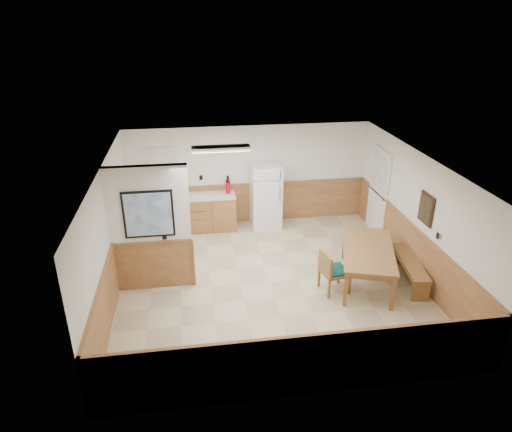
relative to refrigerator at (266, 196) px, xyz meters
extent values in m
plane|color=beige|center=(-0.36, -2.63, -0.81)|extent=(6.00, 6.00, 0.00)
cube|color=white|center=(-0.36, -2.63, 1.69)|extent=(6.00, 6.00, 0.02)
cube|color=white|center=(-0.36, 0.37, 0.44)|extent=(6.00, 0.02, 2.50)
cube|color=white|center=(2.64, -2.63, 0.44)|extent=(0.02, 6.00, 2.50)
cube|color=white|center=(-3.36, -2.63, 0.44)|extent=(0.02, 6.00, 2.50)
cube|color=#AE7A45|center=(-0.36, 0.35, -0.31)|extent=(6.00, 0.04, 1.00)
cube|color=#AE7A45|center=(2.62, -2.63, -0.31)|extent=(0.04, 6.00, 1.00)
cube|color=#AE7A45|center=(-3.34, -2.63, -0.31)|extent=(0.04, 6.00, 1.00)
cube|color=white|center=(-2.61, -2.43, 0.94)|extent=(1.50, 0.15, 1.50)
cube|color=#AE7A45|center=(-2.61, -2.43, -0.31)|extent=(1.50, 0.17, 1.00)
cube|color=black|center=(-2.61, -2.52, 0.79)|extent=(0.92, 0.03, 0.92)
cube|color=white|center=(-2.61, -2.54, 0.79)|extent=(0.84, 0.01, 0.84)
cube|color=#956135|center=(-1.46, 0.05, -0.38)|extent=(1.40, 0.60, 0.86)
cube|color=#956135|center=(-2.93, 0.05, -0.38)|extent=(0.06, 0.60, 0.86)
cube|color=#956135|center=(-2.19, 0.05, -0.38)|extent=(0.06, 0.60, 0.86)
cube|color=silver|center=(-1.86, 0.05, 0.07)|extent=(2.20, 0.60, 0.04)
cube|color=silver|center=(-1.86, 0.35, 0.14)|extent=(2.20, 0.02, 0.10)
cube|color=white|center=(2.61, -0.73, 0.21)|extent=(0.05, 1.02, 2.15)
cube|color=white|center=(2.60, -0.73, 0.21)|extent=(0.04, 0.90, 2.05)
cube|color=silver|center=(2.58, -0.73, 0.74)|extent=(0.02, 0.76, 0.80)
cube|color=white|center=(-2.46, 0.35, 0.74)|extent=(0.80, 0.03, 1.00)
cube|color=white|center=(-2.46, 0.34, 0.74)|extent=(0.70, 0.01, 0.90)
cube|color=black|center=(2.61, -2.93, 0.74)|extent=(0.03, 0.50, 0.60)
cube|color=black|center=(2.59, -2.93, 0.74)|extent=(0.01, 0.42, 0.52)
cube|color=white|center=(-1.16, -1.33, 1.64)|extent=(1.20, 0.30, 0.08)
cube|color=white|center=(-1.16, -1.33, 1.59)|extent=(1.15, 0.25, 0.01)
cube|color=white|center=(0.00, 0.00, 0.00)|extent=(0.73, 0.71, 1.63)
cube|color=silver|center=(0.29, -0.36, 0.67)|extent=(0.03, 0.02, 0.21)
cube|color=silver|center=(0.29, -0.36, 0.16)|extent=(0.03, 0.02, 0.38)
cube|color=#935B36|center=(1.55, -2.89, -0.09)|extent=(1.51, 2.13, 0.05)
cube|color=#935B36|center=(1.55, -2.89, -0.16)|extent=(1.38, 2.01, 0.10)
cube|color=#935B36|center=(0.87, -3.63, -0.46)|extent=(0.09, 0.09, 0.70)
cube|color=#935B36|center=(1.43, -1.90, -0.46)|extent=(0.09, 0.09, 0.70)
cube|color=#935B36|center=(1.68, -3.89, -0.46)|extent=(0.09, 0.09, 0.70)
cube|color=#935B36|center=(2.23, -2.16, -0.46)|extent=(0.09, 0.09, 0.70)
cube|color=#935B36|center=(2.44, -2.99, -0.39)|extent=(0.57, 1.57, 0.05)
cube|color=#935B36|center=(2.44, -3.70, -0.61)|extent=(0.32, 0.11, 0.40)
cube|color=#935B36|center=(2.44, -2.27, -0.61)|extent=(0.32, 0.11, 0.40)
cube|color=#935B36|center=(0.83, -3.11, -0.39)|extent=(0.58, 0.58, 0.06)
cube|color=#0D4435|center=(0.83, -3.11, -0.35)|extent=(0.53, 0.53, 0.03)
cube|color=#935B36|center=(0.62, -3.15, -0.16)|extent=(0.14, 0.50, 0.40)
cube|color=#0D4435|center=(0.40, -3.18, -0.16)|extent=(0.10, 0.43, 0.34)
cube|color=#935B36|center=(0.65, -3.36, -0.62)|extent=(0.05, 0.05, 0.39)
cube|color=#935B36|center=(0.58, -2.93, -0.62)|extent=(0.05, 0.05, 0.39)
cube|color=#935B36|center=(1.08, -3.28, -0.62)|extent=(0.05, 0.05, 0.39)
cube|color=#935B36|center=(1.01, -2.85, -0.62)|extent=(0.05, 0.05, 0.39)
cylinder|color=#BC0A16|center=(-0.92, 0.08, 0.27)|extent=(0.15, 0.15, 0.37)
cylinder|color=black|center=(-0.92, 0.08, 0.50)|extent=(0.06, 0.06, 0.08)
cylinder|color=#198D32|center=(-2.43, 0.09, 0.18)|extent=(0.08, 0.08, 0.20)
camera|label=1|loc=(-1.78, -10.35, 4.18)|focal=32.00mm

